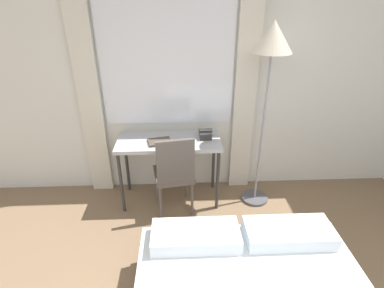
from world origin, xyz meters
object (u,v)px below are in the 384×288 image
at_px(telephone, 205,134).
at_px(standing_lamp, 271,52).
at_px(desk, 169,146).
at_px(book, 160,142).
at_px(desk_chair, 174,171).

bearing_deg(telephone, standing_lamp, -9.91).
bearing_deg(telephone, desk, -173.70).
bearing_deg(book, standing_lamp, 0.04).
xyz_separation_m(desk, desk_chair, (0.05, -0.24, -0.17)).
bearing_deg(desk, desk_chair, -77.40).
height_order(desk, standing_lamp, standing_lamp).
bearing_deg(standing_lamp, book, -179.96).
bearing_deg(desk_chair, telephone, 29.85).
bearing_deg(desk, standing_lamp, -3.43).
bearing_deg(desk_chair, desk, 92.94).
bearing_deg(book, desk, 32.14).
bearing_deg(telephone, desk_chair, -140.49).
relative_size(desk_chair, telephone, 5.76).
bearing_deg(book, telephone, 11.88).
xyz_separation_m(desk, book, (-0.10, -0.06, 0.09)).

